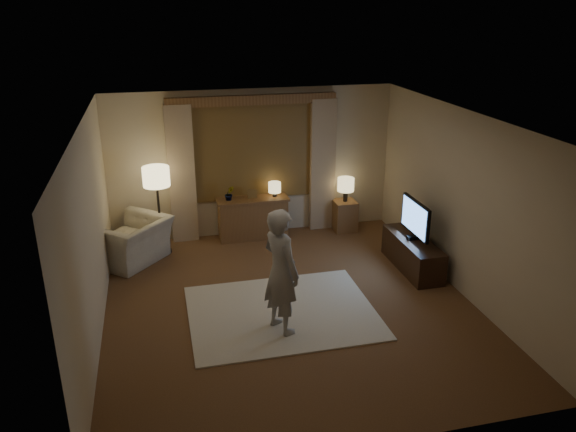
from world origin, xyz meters
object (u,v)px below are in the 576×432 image
object	(u,v)px
armchair	(131,241)
person	(281,271)
sideboard	(253,219)
tv_stand	(412,254)
side_table	(345,216)

from	to	relation	value
armchair	person	bearing A→B (deg)	77.93
sideboard	person	bearing A→B (deg)	-93.51
sideboard	tv_stand	distance (m)	2.87
sideboard	tv_stand	world-z (taller)	sideboard
person	armchair	bearing A→B (deg)	12.47
armchair	side_table	bearing A→B (deg)	138.63
armchair	person	distance (m)	3.21
sideboard	side_table	bearing A→B (deg)	-1.68
tv_stand	person	bearing A→B (deg)	-152.44
sideboard	tv_stand	size ratio (longest dim) A/B	0.86
side_table	sideboard	bearing A→B (deg)	178.32
armchair	person	xyz separation A→B (m)	(1.89, -2.54, 0.48)
armchair	side_table	world-z (taller)	armchair
sideboard	side_table	distance (m)	1.70
armchair	side_table	xyz separation A→B (m)	(3.78, 0.49, -0.08)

